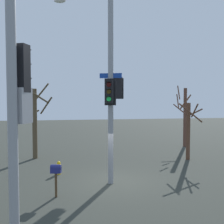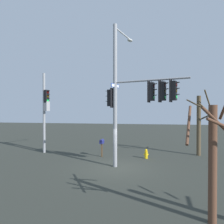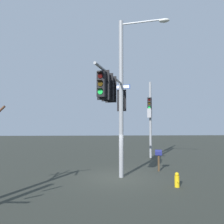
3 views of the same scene
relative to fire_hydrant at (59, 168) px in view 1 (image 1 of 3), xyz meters
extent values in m
plane|color=#31342D|center=(1.95, 2.81, -0.34)|extent=(80.00, 80.00, 0.00)
cylinder|color=gray|center=(2.03, 2.61, 4.34)|extent=(0.27, 0.27, 9.38)
ellipsoid|color=silver|center=(1.25, 0.18, 8.74)|extent=(0.53, 0.68, 0.20)
cylinder|color=gray|center=(-0.18, 3.32, 5.21)|extent=(4.47, 1.55, 0.12)
cube|color=black|center=(-0.30, 3.36, 4.51)|extent=(0.39, 0.43, 1.10)
cube|color=black|center=(-0.14, 3.31, 4.51)|extent=(0.20, 0.55, 1.30)
cylinder|color=#2F0403|center=(-0.46, 3.41, 4.85)|extent=(0.09, 0.22, 0.22)
cube|color=black|center=(-0.53, 3.43, 4.97)|extent=(0.21, 0.25, 0.06)
cylinder|color=#352504|center=(-0.46, 3.41, 4.51)|extent=(0.09, 0.22, 0.22)
cube|color=black|center=(-0.53, 3.43, 4.63)|extent=(0.21, 0.25, 0.06)
cylinder|color=#19D147|center=(-0.46, 3.41, 4.17)|extent=(0.09, 0.22, 0.22)
cube|color=black|center=(-0.53, 3.43, 4.29)|extent=(0.21, 0.25, 0.06)
cylinder|color=gray|center=(-0.30, 3.36, 5.14)|extent=(0.04, 0.04, 0.15)
cube|color=black|center=(-0.95, 3.57, 4.51)|extent=(0.41, 0.45, 1.10)
cube|color=black|center=(-0.79, 3.51, 4.51)|extent=(0.25, 0.53, 1.30)
cylinder|color=#2F0403|center=(-1.10, 3.63, 4.85)|extent=(0.11, 0.21, 0.22)
cube|color=black|center=(-1.17, 3.66, 4.97)|extent=(0.23, 0.25, 0.06)
cylinder|color=#352504|center=(-1.10, 3.63, 4.51)|extent=(0.11, 0.21, 0.22)
cube|color=black|center=(-1.17, 3.66, 4.63)|extent=(0.23, 0.25, 0.06)
cylinder|color=#19D147|center=(-1.10, 3.63, 4.17)|extent=(0.11, 0.21, 0.22)
cube|color=black|center=(-1.17, 3.66, 4.29)|extent=(0.23, 0.25, 0.06)
cylinder|color=gray|center=(-0.95, 3.57, 5.14)|extent=(0.04, 0.04, 0.15)
cube|color=black|center=(-1.54, 3.76, 4.51)|extent=(0.41, 0.45, 1.10)
cube|color=black|center=(-1.39, 3.70, 4.51)|extent=(0.25, 0.53, 1.30)
cylinder|color=#2F0403|center=(-1.70, 3.83, 4.85)|extent=(0.11, 0.22, 0.22)
cube|color=black|center=(-1.77, 3.85, 4.97)|extent=(0.23, 0.25, 0.06)
cylinder|color=#352504|center=(-1.70, 3.83, 4.51)|extent=(0.11, 0.22, 0.22)
cube|color=black|center=(-1.77, 3.85, 4.63)|extent=(0.23, 0.25, 0.06)
cylinder|color=#19D147|center=(-1.70, 3.83, 4.17)|extent=(0.11, 0.22, 0.22)
cube|color=black|center=(-1.77, 3.85, 4.29)|extent=(0.23, 0.25, 0.06)
cylinder|color=gray|center=(-1.54, 3.76, 5.14)|extent=(0.04, 0.04, 0.15)
cube|color=black|center=(2.37, 2.50, 4.20)|extent=(0.41, 0.44, 1.10)
cube|color=black|center=(2.21, 2.56, 4.20)|extent=(0.24, 0.54, 1.30)
cylinder|color=#2F0403|center=(2.52, 2.44, 4.54)|extent=(0.11, 0.22, 0.22)
cube|color=black|center=(2.59, 2.41, 4.66)|extent=(0.23, 0.25, 0.06)
cylinder|color=#352504|center=(2.52, 2.44, 4.20)|extent=(0.11, 0.22, 0.22)
cube|color=black|center=(2.59, 2.41, 4.32)|extent=(0.23, 0.25, 0.06)
cylinder|color=#19D147|center=(2.52, 2.44, 3.86)|extent=(0.11, 0.22, 0.22)
cube|color=black|center=(2.59, 2.41, 3.98)|extent=(0.23, 0.25, 0.06)
cube|color=navy|center=(2.03, 2.61, 5.00)|extent=(0.39, 1.05, 0.24)
cube|color=white|center=(2.02, 2.61, 5.00)|extent=(0.33, 0.95, 0.18)
cylinder|color=gray|center=(8.80, -0.69, 3.13)|extent=(0.22, 0.22, 6.94)
cube|color=#99999E|center=(8.50, -0.56, 3.72)|extent=(0.54, 0.50, 0.82)
cube|color=black|center=(8.50, -0.55, 4.57)|extent=(0.42, 0.45, 1.10)
cylinder|color=#2F0403|center=(8.34, -0.49, 4.91)|extent=(0.11, 0.21, 0.22)
cube|color=black|center=(8.28, -0.46, 5.03)|extent=(0.23, 0.26, 0.06)
cylinder|color=#352504|center=(8.34, -0.49, 4.57)|extent=(0.11, 0.21, 0.22)
cube|color=black|center=(8.28, -0.46, 4.69)|extent=(0.23, 0.26, 0.06)
cylinder|color=#19D147|center=(8.34, -0.49, 4.23)|extent=(0.11, 0.21, 0.22)
cube|color=black|center=(8.28, -0.46, 4.35)|extent=(0.23, 0.26, 0.06)
cylinder|color=yellow|center=(0.00, 0.00, -0.07)|extent=(0.24, 0.24, 0.55)
sphere|color=yellow|center=(0.00, 0.00, 0.29)|extent=(0.20, 0.20, 0.20)
cylinder|color=yellow|center=(-0.14, 0.00, -0.04)|extent=(0.10, 0.09, 0.09)
cylinder|color=yellow|center=(0.14, 0.00, -0.04)|extent=(0.10, 0.09, 0.09)
cube|color=#4C3823|center=(3.50, 0.00, 0.18)|extent=(0.10, 0.10, 1.05)
cube|color=navy|center=(3.50, 0.00, 0.83)|extent=(0.33, 0.48, 0.24)
cylinder|color=navy|center=(3.50, 0.00, 0.95)|extent=(0.33, 0.48, 0.24)
cylinder|color=#4E402C|center=(-4.27, -1.78, 2.11)|extent=(0.33, 0.33, 4.91)
cylinder|color=#4E402C|center=(-3.81, -1.28, 3.91)|extent=(1.11, 1.04, 0.77)
cylinder|color=#4E402C|center=(-4.84, -1.40, 4.26)|extent=(0.90, 1.28, 1.44)
cylinder|color=#4E402C|center=(-4.79, -2.11, 2.77)|extent=(0.78, 1.15, 0.60)
cylinder|color=#4E402C|center=(-4.71, -1.02, 3.36)|extent=(1.62, 1.01, 1.28)
cylinder|color=brown|center=(-6.92, 10.69, 2.23)|extent=(0.28, 0.28, 5.14)
cylinder|color=brown|center=(-7.11, 10.07, 3.70)|extent=(1.33, 0.48, 1.19)
cylinder|color=brown|center=(-7.07, 10.14, 4.42)|extent=(1.20, 0.40, 1.25)
cylinder|color=brown|center=(-6.65, 10.05, 2.96)|extent=(1.36, 0.66, 0.88)
cylinder|color=brown|center=(-2.14, 8.71, 1.62)|extent=(0.27, 0.27, 3.93)
cylinder|color=brown|center=(-2.56, 8.66, 3.63)|extent=(0.19, 0.93, 1.09)
cylinder|color=brown|center=(-2.13, 9.16, 3.04)|extent=(0.98, 0.11, 1.00)
cylinder|color=brown|center=(-1.42, 8.51, 2.94)|extent=(0.50, 1.53, 1.29)
cylinder|color=brown|center=(-2.33, 9.31, 2.91)|extent=(1.26, 0.49, 0.60)
camera|label=1|loc=(14.91, 0.51, 3.88)|focal=42.50mm
camera|label=2|loc=(0.06, 15.87, 3.44)|focal=32.67mm
camera|label=3|loc=(-10.73, 3.76, 2.88)|focal=34.55mm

